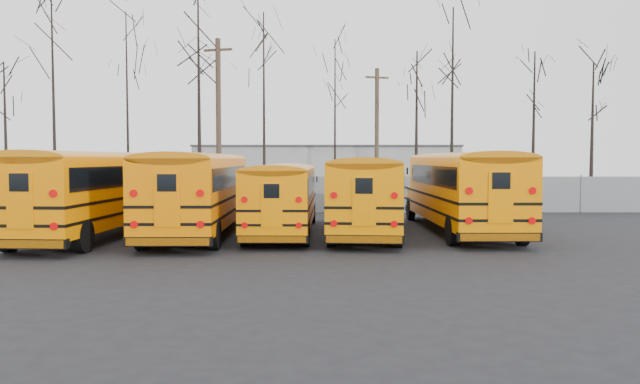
{
  "coord_description": "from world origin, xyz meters",
  "views": [
    {
      "loc": [
        1.45,
        -22.66,
        3.0
      ],
      "look_at": [
        1.44,
        3.4,
        1.6
      ],
      "focal_mm": 35.0,
      "sensor_mm": 36.0,
      "label": 1
    }
  ],
  "objects_px": {
    "bus_b": "(199,187)",
    "bus_e": "(461,185)",
    "utility_pole_right": "(377,135)",
    "bus_a": "(95,187)",
    "utility_pole_left": "(219,121)",
    "bus_d": "(366,189)",
    "bus_c": "(283,193)"
  },
  "relations": [
    {
      "from": "bus_b",
      "to": "bus_e",
      "type": "bearing_deg",
      "value": 5.43
    },
    {
      "from": "bus_b",
      "to": "utility_pole_right",
      "type": "distance_m",
      "value": 18.35
    },
    {
      "from": "bus_a",
      "to": "bus_b",
      "type": "height_order",
      "value": "bus_a"
    },
    {
      "from": "utility_pole_right",
      "to": "bus_b",
      "type": "bearing_deg",
      "value": -135.45
    },
    {
      "from": "bus_b",
      "to": "bus_e",
      "type": "height_order",
      "value": "bus_e"
    },
    {
      "from": "utility_pole_left",
      "to": "bus_c",
      "type": "bearing_deg",
      "value": -56.0
    },
    {
      "from": "bus_e",
      "to": "utility_pole_right",
      "type": "distance_m",
      "value": 15.39
    },
    {
      "from": "bus_a",
      "to": "utility_pole_left",
      "type": "distance_m",
      "value": 15.43
    },
    {
      "from": "bus_d",
      "to": "bus_c",
      "type": "bearing_deg",
      "value": -173.24
    },
    {
      "from": "utility_pole_right",
      "to": "bus_a",
      "type": "bearing_deg",
      "value": -144.32
    },
    {
      "from": "bus_a",
      "to": "bus_c",
      "type": "relative_size",
      "value": 1.18
    },
    {
      "from": "bus_a",
      "to": "bus_c",
      "type": "bearing_deg",
      "value": 10.02
    },
    {
      "from": "bus_a",
      "to": "bus_d",
      "type": "relative_size",
      "value": 1.07
    },
    {
      "from": "bus_a",
      "to": "bus_b",
      "type": "xyz_separation_m",
      "value": [
        3.83,
        0.5,
        -0.03
      ]
    },
    {
      "from": "bus_b",
      "to": "bus_d",
      "type": "xyz_separation_m",
      "value": [
        6.51,
        0.43,
        -0.11
      ]
    },
    {
      "from": "bus_a",
      "to": "utility_pole_left",
      "type": "relative_size",
      "value": 1.16
    },
    {
      "from": "bus_a",
      "to": "utility_pole_left",
      "type": "height_order",
      "value": "utility_pole_left"
    },
    {
      "from": "bus_a",
      "to": "bus_c",
      "type": "height_order",
      "value": "bus_a"
    },
    {
      "from": "bus_a",
      "to": "bus_d",
      "type": "distance_m",
      "value": 10.39
    },
    {
      "from": "bus_c",
      "to": "utility_pole_left",
      "type": "bearing_deg",
      "value": 109.74
    },
    {
      "from": "bus_e",
      "to": "utility_pole_right",
      "type": "relative_size",
      "value": 1.36
    },
    {
      "from": "bus_e",
      "to": "utility_pole_left",
      "type": "height_order",
      "value": "utility_pole_left"
    },
    {
      "from": "bus_c",
      "to": "bus_b",
      "type": "bearing_deg",
      "value": -172.97
    },
    {
      "from": "bus_c",
      "to": "bus_d",
      "type": "distance_m",
      "value": 3.3
    },
    {
      "from": "bus_a",
      "to": "bus_d",
      "type": "bearing_deg",
      "value": 8.36
    },
    {
      "from": "bus_d",
      "to": "bus_b",
      "type": "bearing_deg",
      "value": -171.04
    },
    {
      "from": "bus_b",
      "to": "utility_pole_right",
      "type": "xyz_separation_m",
      "value": [
        8.33,
        16.14,
        2.58
      ]
    },
    {
      "from": "utility_pole_left",
      "to": "utility_pole_right",
      "type": "relative_size",
      "value": 1.18
    },
    {
      "from": "bus_d",
      "to": "bus_e",
      "type": "xyz_separation_m",
      "value": [
        3.88,
        0.67,
        0.13
      ]
    },
    {
      "from": "bus_e",
      "to": "utility_pole_right",
      "type": "height_order",
      "value": "utility_pole_right"
    },
    {
      "from": "bus_b",
      "to": "bus_c",
      "type": "xyz_separation_m",
      "value": [
        3.22,
        0.34,
        -0.26
      ]
    },
    {
      "from": "bus_c",
      "to": "utility_pole_left",
      "type": "height_order",
      "value": "utility_pole_left"
    }
  ]
}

